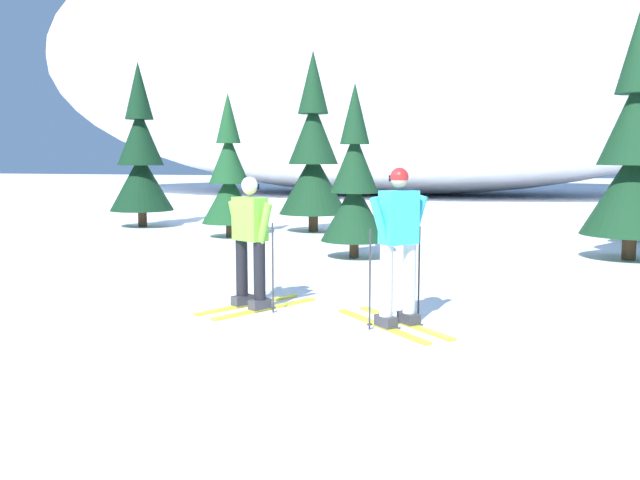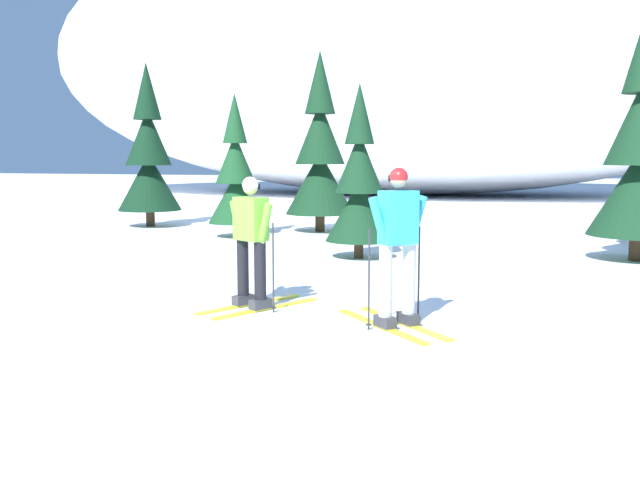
% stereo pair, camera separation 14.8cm
% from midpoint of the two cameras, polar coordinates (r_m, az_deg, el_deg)
% --- Properties ---
extents(ground_plane, '(120.00, 120.00, 0.00)m').
position_cam_midpoint_polar(ground_plane, '(7.88, -8.33, -7.33)').
color(ground_plane, white).
extents(skier_cyan_jacket, '(1.54, 1.55, 1.82)m').
position_cam_midpoint_polar(skier_cyan_jacket, '(7.70, 6.03, -0.39)').
color(skier_cyan_jacket, gold).
rests_on(skier_cyan_jacket, ground).
extents(skier_lime_jacket, '(1.21, 1.68, 1.69)m').
position_cam_midpoint_polar(skier_lime_jacket, '(8.66, -6.34, -0.01)').
color(skier_lime_jacket, gold).
rests_on(skier_lime_jacket, ground).
extents(pine_tree_far_left, '(1.75, 1.75, 4.54)m').
position_cam_midpoint_polar(pine_tree_far_left, '(19.57, -15.06, 6.64)').
color(pine_tree_far_left, '#47301E').
rests_on(pine_tree_far_left, ground).
extents(pine_tree_left, '(1.34, 1.34, 3.47)m').
position_cam_midpoint_polar(pine_tree_left, '(16.54, -7.92, 5.23)').
color(pine_tree_left, '#47301E').
rests_on(pine_tree_left, ground).
extents(pine_tree_center_left, '(1.80, 1.80, 4.65)m').
position_cam_midpoint_polar(pine_tree_center_left, '(17.66, -0.82, 7.01)').
color(pine_tree_center_left, '#47301E').
rests_on(pine_tree_center_left, ground).
extents(pine_tree_center, '(1.29, 1.29, 3.33)m').
position_cam_midpoint_polar(pine_tree_center, '(13.00, 2.58, 4.58)').
color(pine_tree_center, '#47301E').
rests_on(pine_tree_center, ground).
extents(pine_tree_center_right, '(1.83, 1.83, 4.74)m').
position_cam_midpoint_polar(pine_tree_center_right, '(13.98, 24.63, 6.55)').
color(pine_tree_center_right, '#47301E').
rests_on(pine_tree_center_right, ground).
extents(snow_ridge_background, '(39.64, 21.23, 14.69)m').
position_cam_midpoint_polar(snow_ridge_background, '(36.25, 6.74, 15.52)').
color(snow_ridge_background, white).
rests_on(snow_ridge_background, ground).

